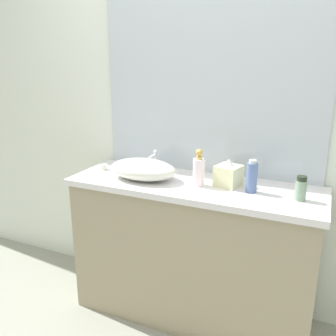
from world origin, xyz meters
name	(u,v)px	position (x,y,z in m)	size (l,w,h in m)	color
bathroom_wall_rear	(220,109)	(0.00, 0.73, 1.30)	(6.00, 0.06, 2.60)	silver
vanity_counter	(192,251)	(-0.06, 0.44, 0.45)	(1.48, 0.51, 0.90)	gray
wall_mirror_panel	(210,76)	(-0.06, 0.69, 1.49)	(1.39, 0.01, 1.19)	#B2BCC6
sink_basin	(143,169)	(-0.36, 0.39, 0.96)	(0.42, 0.26, 0.12)	silver
faucet	(154,160)	(-0.36, 0.54, 0.98)	(0.03, 0.11, 0.14)	silver
soap_dispenser	(199,170)	(-0.02, 0.41, 0.99)	(0.07, 0.07, 0.21)	white
lotion_bottle	(252,177)	(0.28, 0.43, 0.98)	(0.06, 0.06, 0.18)	#526BA0
perfume_bottle	(301,189)	(0.53, 0.41, 0.96)	(0.06, 0.06, 0.13)	gray
tissue_box	(228,174)	(0.14, 0.48, 0.96)	(0.16, 0.16, 0.16)	beige
candle_jar	(104,167)	(-0.69, 0.46, 0.91)	(0.05, 0.05, 0.03)	silver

